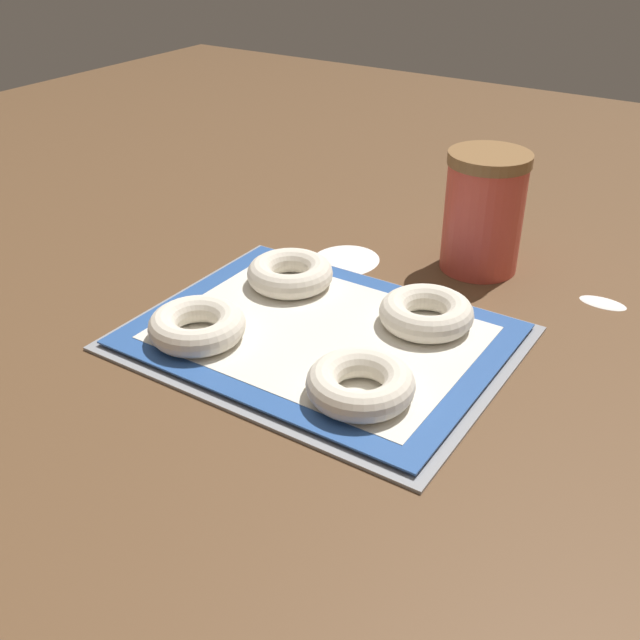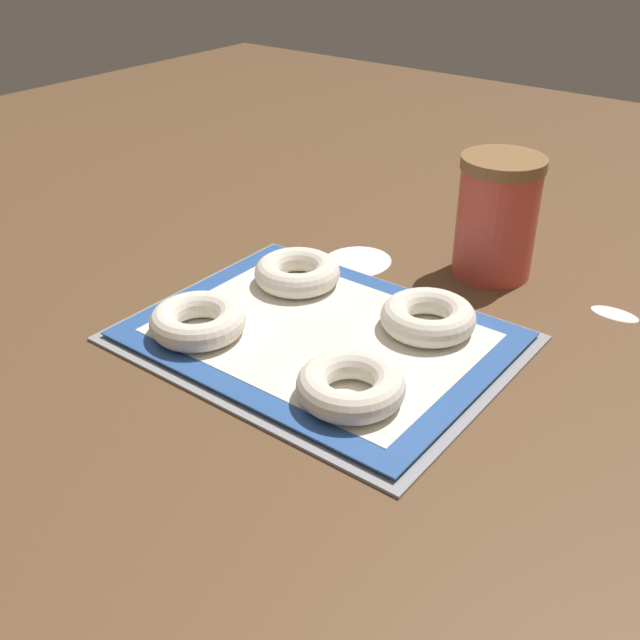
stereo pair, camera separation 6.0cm
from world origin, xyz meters
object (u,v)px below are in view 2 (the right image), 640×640
at_px(bagel_front_left, 198,321).
at_px(bagel_back_right, 428,317).
at_px(baking_tray, 320,337).
at_px(bagel_back_left, 297,272).
at_px(flour_canister, 497,217).
at_px(bagel_front_right, 351,385).

distance_m(bagel_front_left, bagel_back_right, 0.28).
xyz_separation_m(baking_tray, bagel_back_left, (-0.10, 0.08, 0.02)).
bearing_deg(bagel_back_right, flour_canister, 94.81).
height_order(baking_tray, flour_canister, flour_canister).
distance_m(baking_tray, flour_canister, 0.32).
xyz_separation_m(baking_tray, flour_canister, (0.08, 0.29, 0.08)).
distance_m(bagel_back_right, flour_canister, 0.22).
xyz_separation_m(bagel_front_right, bagel_back_right, (-0.01, 0.17, 0.00)).
xyz_separation_m(bagel_front_left, bagel_back_right, (0.22, 0.18, 0.00)).
bearing_deg(baking_tray, flour_canister, 74.34).
xyz_separation_m(baking_tray, bagel_back_right, (0.10, 0.09, 0.02)).
relative_size(bagel_front_right, bagel_back_right, 1.00).
height_order(bagel_front_left, flour_canister, flour_canister).
relative_size(baking_tray, bagel_back_right, 3.86).
bearing_deg(flour_canister, bagel_front_left, -117.23).
relative_size(bagel_front_right, flour_canister, 0.68).
xyz_separation_m(bagel_front_left, bagel_back_left, (0.01, 0.17, 0.00)).
xyz_separation_m(baking_tray, bagel_front_left, (-0.12, -0.09, 0.02)).
bearing_deg(baking_tray, bagel_front_left, -141.75).
distance_m(baking_tray, bagel_front_right, 0.14).
height_order(baking_tray, bagel_back_left, bagel_back_left).
height_order(bagel_front_left, bagel_back_right, same).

